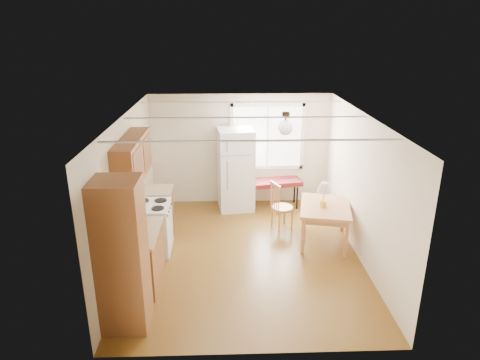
{
  "coord_description": "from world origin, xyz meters",
  "views": [
    {
      "loc": [
        -0.33,
        -6.79,
        3.85
      ],
      "look_at": [
        -0.07,
        0.74,
        1.15
      ],
      "focal_mm": 32.0,
      "sensor_mm": 36.0,
      "label": 1
    }
  ],
  "objects_px": {
    "refrigerator": "(236,169)",
    "dining_table": "(325,211)",
    "bench": "(271,183)",
    "chair": "(278,203)"
  },
  "relations": [
    {
      "from": "bench",
      "to": "chair",
      "type": "bearing_deg",
      "value": -98.82
    },
    {
      "from": "bench",
      "to": "chair",
      "type": "distance_m",
      "value": 1.18
    },
    {
      "from": "refrigerator",
      "to": "dining_table",
      "type": "xyz_separation_m",
      "value": [
        1.62,
        -1.7,
        -0.26
      ]
    },
    {
      "from": "bench",
      "to": "dining_table",
      "type": "distance_m",
      "value": 1.94
    },
    {
      "from": "bench",
      "to": "dining_table",
      "type": "bearing_deg",
      "value": -74.77
    },
    {
      "from": "bench",
      "to": "chair",
      "type": "height_order",
      "value": "chair"
    },
    {
      "from": "refrigerator",
      "to": "bench",
      "type": "bearing_deg",
      "value": -3.05
    },
    {
      "from": "dining_table",
      "to": "chair",
      "type": "bearing_deg",
      "value": 155.4
    },
    {
      "from": "refrigerator",
      "to": "bench",
      "type": "distance_m",
      "value": 0.88
    },
    {
      "from": "bench",
      "to": "refrigerator",
      "type": "bearing_deg",
      "value": 174.7
    }
  ]
}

